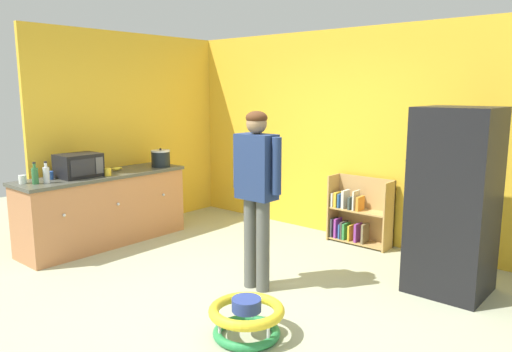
% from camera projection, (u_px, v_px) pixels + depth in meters
% --- Properties ---
extents(ground_plane, '(12.00, 12.00, 0.00)m').
position_uv_depth(ground_plane, '(228.00, 289.00, 4.79)').
color(ground_plane, '#A8AC8E').
rests_on(ground_plane, ground).
extents(back_wall, '(5.20, 0.06, 2.70)m').
position_uv_depth(back_wall, '(352.00, 135.00, 6.30)').
color(back_wall, yellow).
rests_on(back_wall, ground).
extents(left_side_wall, '(0.06, 2.99, 2.70)m').
position_uv_depth(left_side_wall, '(132.00, 132.00, 6.84)').
color(left_side_wall, yellow).
rests_on(left_side_wall, ground).
extents(kitchen_counter, '(0.65, 2.13, 0.90)m').
position_uv_depth(kitchen_counter, '(104.00, 209.00, 6.15)').
color(kitchen_counter, '#B8764A').
rests_on(kitchen_counter, ground).
extents(refrigerator, '(0.73, 0.68, 1.78)m').
position_uv_depth(refrigerator, '(454.00, 201.00, 4.61)').
color(refrigerator, black).
rests_on(refrigerator, ground).
extents(bookshelf, '(0.80, 0.28, 0.85)m').
position_uv_depth(bookshelf, '(357.00, 215.00, 6.19)').
color(bookshelf, tan).
rests_on(bookshelf, ground).
extents(standing_person, '(0.57, 0.22, 1.74)m').
position_uv_depth(standing_person, '(257.00, 184.00, 4.63)').
color(standing_person, '#545650').
rests_on(standing_person, ground).
extents(baby_walker, '(0.60, 0.60, 0.32)m').
position_uv_depth(baby_walker, '(247.00, 318.00, 3.84)').
color(baby_walker, '#288747').
rests_on(baby_walker, ground).
extents(microwave, '(0.37, 0.48, 0.28)m').
position_uv_depth(microwave, '(79.00, 165.00, 5.82)').
color(microwave, black).
rests_on(microwave, kitchen_counter).
extents(crock_pot, '(0.26, 0.26, 0.25)m').
position_uv_depth(crock_pot, '(161.00, 158.00, 6.61)').
color(crock_pot, black).
rests_on(crock_pot, kitchen_counter).
extents(banana_bunch, '(0.12, 0.16, 0.04)m').
position_uv_depth(banana_bunch, '(117.00, 168.00, 6.30)').
color(banana_bunch, yellow).
rests_on(banana_bunch, kitchen_counter).
extents(clear_bottle, '(0.07, 0.07, 0.25)m').
position_uv_depth(clear_bottle, '(46.00, 174.00, 5.45)').
color(clear_bottle, silver).
rests_on(clear_bottle, kitchen_counter).
extents(green_glass_bottle, '(0.07, 0.07, 0.25)m').
position_uv_depth(green_glass_bottle, '(35.00, 175.00, 5.39)').
color(green_glass_bottle, '#33753D').
rests_on(green_glass_bottle, kitchen_counter).
extents(white_cup, '(0.08, 0.08, 0.09)m').
position_uv_depth(white_cup, '(22.00, 179.00, 5.42)').
color(white_cup, white).
rests_on(white_cup, kitchen_counter).
extents(yellow_cup, '(0.08, 0.08, 0.09)m').
position_uv_depth(yellow_cup, '(108.00, 172.00, 5.91)').
color(yellow_cup, yellow).
rests_on(yellow_cup, kitchen_counter).
extents(blue_cup, '(0.08, 0.08, 0.09)m').
position_uv_depth(blue_cup, '(50.00, 175.00, 5.68)').
color(blue_cup, blue).
rests_on(blue_cup, kitchen_counter).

